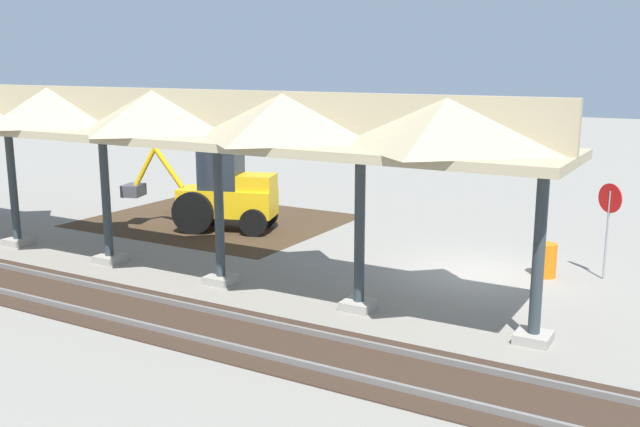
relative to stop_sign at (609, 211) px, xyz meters
The scene contains 8 objects.
ground_plane 3.76m from the stop_sign, 20.20° to the left, with size 120.00×120.00×0.00m, color gray.
dirt_work_zone 13.31m from the stop_sign, ahead, with size 8.57×7.00×0.01m, color #42301E.
platform_canopy 11.91m from the stop_sign, 26.75° to the left, with size 20.98×3.20×4.90m.
rail_tracks 8.71m from the stop_sign, 68.77° to the left, with size 60.00×2.58×0.15m.
stop_sign is the anchor object (origin of this frame).
backhoe 12.05m from the stop_sign, ahead, with size 5.33×2.82×2.82m.
dirt_mound 14.64m from the stop_sign, ahead, with size 5.92×5.92×1.87m, color #42301E.
traffic_barrel 2.03m from the stop_sign, 21.44° to the left, with size 0.56×0.56×0.90m, color orange.
Camera 1 is at (-5.57, 18.03, 5.54)m, focal length 40.00 mm.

